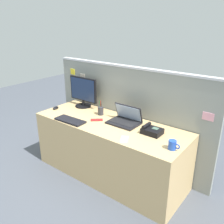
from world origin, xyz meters
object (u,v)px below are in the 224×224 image
(desktop_monitor, at_px, (83,91))
(cell_phone_silver_slab, at_px, (124,140))
(desk_phone, at_px, (152,131))
(coffee_mug, at_px, (173,145))
(computer_mouse_right_hand, at_px, (56,108))
(keyboard_main, at_px, (70,120))
(pen_cup, at_px, (101,111))
(laptop, at_px, (125,119))
(cell_phone_red_case, at_px, (97,120))

(desktop_monitor, bearing_deg, cell_phone_silver_slab, -24.96)
(desk_phone, xyz_separation_m, coffee_mug, (0.32, -0.18, 0.01))
(cell_phone_silver_slab, bearing_deg, computer_mouse_right_hand, 145.49)
(coffee_mug, bearing_deg, computer_mouse_right_hand, 178.65)
(desktop_monitor, height_order, keyboard_main, desktop_monitor)
(computer_mouse_right_hand, height_order, pen_cup, pen_cup)
(desk_phone, bearing_deg, laptop, 170.56)
(keyboard_main, bearing_deg, desk_phone, 16.67)
(keyboard_main, bearing_deg, coffee_mug, 4.39)
(cell_phone_red_case, bearing_deg, pen_cup, 163.86)
(cell_phone_silver_slab, bearing_deg, laptop, 96.25)
(desk_phone, height_order, pen_cup, pen_cup)
(desk_phone, relative_size, cell_phone_silver_slab, 1.45)
(desk_phone, distance_m, computer_mouse_right_hand, 1.39)
(laptop, distance_m, desk_phone, 0.39)
(desk_phone, distance_m, cell_phone_silver_slab, 0.33)
(laptop, xyz_separation_m, cell_phone_silver_slab, (0.24, -0.36, -0.04))
(laptop, height_order, coffee_mug, laptop)
(computer_mouse_right_hand, relative_size, pen_cup, 0.54)
(computer_mouse_right_hand, xyz_separation_m, cell_phone_red_case, (0.69, 0.05, -0.01))
(pen_cup, bearing_deg, keyboard_main, -111.45)
(laptop, relative_size, desk_phone, 1.74)
(keyboard_main, xyz_separation_m, pen_cup, (0.15, 0.38, 0.04))
(desk_phone, relative_size, coffee_mug, 1.81)
(keyboard_main, distance_m, coffee_mug, 1.25)
(keyboard_main, bearing_deg, computer_mouse_right_hand, 158.47)
(pen_cup, relative_size, cell_phone_silver_slab, 1.33)
(desktop_monitor, distance_m, coffee_mug, 1.53)
(desk_phone, relative_size, cell_phone_red_case, 1.45)
(keyboard_main, height_order, pen_cup, pen_cup)
(cell_phone_red_case, distance_m, coffee_mug, 1.01)
(cell_phone_red_case, bearing_deg, cell_phone_silver_slab, 27.29)
(desktop_monitor, xyz_separation_m, cell_phone_silver_slab, (1.02, -0.48, -0.21))
(computer_mouse_right_hand, bearing_deg, coffee_mug, -14.24)
(laptop, height_order, keyboard_main, laptop)
(desktop_monitor, distance_m, laptop, 0.81)
(desktop_monitor, height_order, cell_phone_silver_slab, desktop_monitor)
(laptop, bearing_deg, desktop_monitor, 171.69)
(laptop, relative_size, cell_phone_red_case, 2.51)
(pen_cup, height_order, cell_phone_red_case, pen_cup)
(desk_phone, height_order, cell_phone_silver_slab, desk_phone)
(desk_phone, xyz_separation_m, keyboard_main, (-0.92, -0.30, -0.02))
(laptop, relative_size, coffee_mug, 3.14)
(laptop, distance_m, cell_phone_red_case, 0.35)
(desk_phone, xyz_separation_m, computer_mouse_right_hand, (-1.39, -0.14, -0.02))
(coffee_mug, bearing_deg, desktop_monitor, 166.60)
(desktop_monitor, bearing_deg, laptop, -8.31)
(laptop, distance_m, keyboard_main, 0.65)
(pen_cup, bearing_deg, computer_mouse_right_hand, -160.74)
(coffee_mug, bearing_deg, cell_phone_silver_slab, -165.11)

